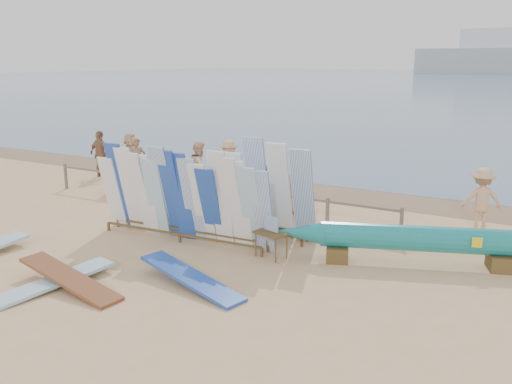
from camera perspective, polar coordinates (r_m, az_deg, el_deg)
The scene contains 24 objects.
ground at distance 14.45m, azimuth -12.13°, elevation -4.75°, with size 160.00×160.00×0.00m, color tan.
wet_sand_strip at distance 20.20m, azimuth 1.35°, elevation 0.86°, with size 40.00×2.60×0.01m, color #86654B.
distant_ship at distance 191.40m, azimuth 23.36°, elevation 12.91°, with size 45.00×8.00×14.00m.
fence at distance 16.55m, azimuth -5.43°, elevation 0.14°, with size 12.08×0.08×0.90m.
main_surfboard_rack at distance 13.75m, azimuth -7.77°, elevation -0.73°, with size 4.97×0.88×2.45m.
side_surfboard_rack at distance 13.68m, azimuth 1.41°, elevation -0.16°, with size 2.43×0.91×2.69m.
outrigger_canoe at distance 12.66m, azimuth 16.69°, elevation -4.87°, with size 6.30×2.72×0.92m.
vendor_table at distance 12.67m, azimuth 1.61°, elevation -5.49°, with size 0.87×0.71×1.01m.
flat_board_d at distance 11.31m, azimuth -6.82°, elevation -9.83°, with size 0.56×2.70×0.07m, color #2249AC.
flat_board_c at distance 11.77m, azimuth -18.97°, elevation -9.55°, with size 0.56×2.70×0.07m, color brown.
flat_board_b at distance 11.93m, azimuth -20.75°, elevation -9.40°, with size 0.56×2.70×0.07m, color #85B8D5.
beach_chair_left at distance 17.30m, azimuth -6.03°, elevation -0.56°, with size 0.77×0.77×0.86m.
beach_chair_right at distance 16.70m, azimuth 1.23°, elevation -0.95°, with size 0.75×0.76×0.92m.
stroller at distance 16.60m, azimuth 0.88°, elevation -0.30°, with size 0.82×1.00×1.19m.
beachgoer_1 at distance 20.27m, azimuth -12.37°, elevation 3.13°, with size 0.64×0.35×1.76m, color #8C6042.
beachgoer_extra_1 at distance 22.11m, azimuth -16.03°, elevation 3.86°, with size 1.07×0.46×1.82m, color #8C6042.
beachgoer_2 at distance 18.54m, azimuth -5.93°, elevation 2.51°, with size 0.89×0.43×1.83m, color beige.
beachgoer_extra_0 at distance 15.62m, azimuth 22.63°, elevation -0.77°, with size 1.13×0.47×1.75m, color tan.
beachgoer_0 at distance 19.65m, azimuth -14.34°, elevation 2.43°, with size 0.78×0.37×1.59m, color tan.
beachgoer_8 at distance 16.71m, azimuth 4.82°, elevation 1.12°, with size 0.84×0.41×1.74m, color beige.
beachgoer_3 at distance 19.27m, azimuth -2.86°, elevation 2.89°, with size 1.14×0.47×1.76m, color tan.
beachgoer_4 at distance 16.83m, azimuth 0.29°, elevation 1.26°, with size 1.01×0.44×1.73m, color #8C6042.
beachgoer_11 at distance 21.89m, azimuth -13.04°, elevation 3.83°, with size 1.61×0.52×1.73m, color beige.
beachgoer_6 at distance 16.19m, azimuth 4.23°, elevation 0.69°, with size 0.84×0.40×1.72m, color tan.
Camera 1 is at (9.15, -10.23, 4.51)m, focal length 38.00 mm.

